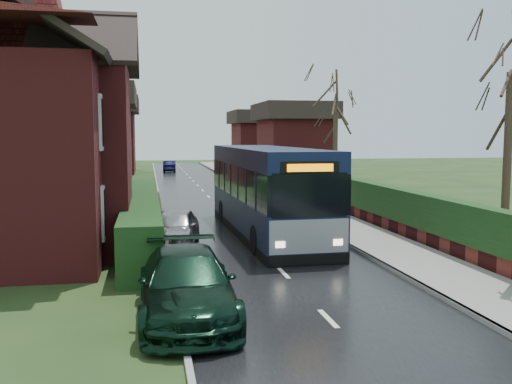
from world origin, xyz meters
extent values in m
plane|color=#394E21|center=(0.00, 0.00, 0.00)|extent=(140.00, 140.00, 0.00)
cube|color=black|center=(0.00, 10.00, 0.01)|extent=(6.00, 100.00, 0.02)
cube|color=slate|center=(4.25, 10.00, 0.07)|extent=(2.50, 100.00, 0.14)
cube|color=gray|center=(3.05, 10.00, 0.07)|extent=(0.12, 100.00, 0.14)
cube|color=gray|center=(-3.05, 10.00, 0.05)|extent=(0.12, 100.00, 0.10)
cube|color=black|center=(-3.90, 5.00, 0.80)|extent=(1.20, 16.00, 1.60)
cube|color=maroon|center=(5.80, 10.00, 0.30)|extent=(0.30, 50.00, 0.60)
cube|color=black|center=(5.80, 10.00, 1.20)|extent=(0.60, 50.00, 1.20)
cube|color=maroon|center=(-5.50, 2.00, 3.00)|extent=(2.50, 4.00, 6.00)
cube|color=brown|center=(-8.00, 9.00, 9.20)|extent=(0.90, 1.40, 2.20)
cube|color=silver|center=(-4.95, 0.00, 1.60)|extent=(0.08, 1.20, 1.60)
cube|color=black|center=(-4.92, 0.00, 1.60)|extent=(0.03, 0.95, 1.35)
cube|color=silver|center=(-4.95, 0.00, 4.20)|extent=(0.08, 1.20, 1.60)
cube|color=black|center=(-4.92, 0.00, 4.20)|extent=(0.03, 0.95, 1.35)
cube|color=silver|center=(-4.95, 4.00, 1.60)|extent=(0.08, 1.20, 1.60)
cube|color=black|center=(-4.92, 4.00, 1.60)|extent=(0.03, 0.95, 1.35)
cube|color=silver|center=(-4.95, 4.00, 4.20)|extent=(0.08, 1.20, 1.60)
cube|color=black|center=(-4.92, 4.00, 4.20)|extent=(0.03, 0.95, 1.35)
cube|color=silver|center=(-4.95, 8.00, 1.60)|extent=(0.08, 1.20, 1.60)
cube|color=black|center=(-4.92, 8.00, 1.60)|extent=(0.03, 0.95, 1.35)
cube|color=silver|center=(-4.95, 8.00, 4.20)|extent=(0.08, 1.20, 1.60)
cube|color=black|center=(-4.92, 8.00, 4.20)|extent=(0.03, 0.95, 1.35)
cube|color=silver|center=(-4.95, 10.50, 1.60)|extent=(0.08, 1.20, 1.60)
cube|color=black|center=(-4.92, 10.50, 1.60)|extent=(0.03, 0.95, 1.35)
cube|color=silver|center=(-4.95, 10.50, 4.20)|extent=(0.08, 1.20, 1.60)
cube|color=black|center=(-4.92, 10.50, 4.20)|extent=(0.03, 0.95, 1.35)
cube|color=#0E1732|center=(0.80, 4.19, 0.92)|extent=(2.77, 11.10, 1.14)
cube|color=black|center=(0.80, 4.19, 2.10)|extent=(2.79, 11.10, 1.20)
cube|color=#0E1732|center=(0.80, 4.19, 3.03)|extent=(2.77, 11.10, 0.66)
cube|color=black|center=(0.80, 4.19, 0.18)|extent=(2.77, 11.10, 0.35)
cube|color=gray|center=(0.93, -1.28, 0.90)|extent=(2.41, 0.18, 1.00)
cube|color=black|center=(0.93, -1.31, 2.11)|extent=(2.26, 0.13, 1.31)
cube|color=black|center=(0.93, -1.31, 2.91)|extent=(1.76, 0.12, 0.35)
cube|color=#FF8C00|center=(0.93, -1.35, 2.91)|extent=(1.38, 0.07, 0.22)
cube|color=black|center=(0.93, -1.29, 0.22)|extent=(2.46, 0.20, 0.30)
cube|color=#FFF2CC|center=(0.05, -1.36, 0.70)|extent=(0.28, 0.06, 0.18)
cube|color=#FFF2CC|center=(1.81, -1.32, 0.70)|extent=(0.28, 0.06, 0.18)
cylinder|color=black|center=(-0.25, 0.63, 0.48)|extent=(0.30, 0.97, 0.96)
cylinder|color=black|center=(2.02, 0.69, 0.48)|extent=(0.30, 0.97, 0.96)
cylinder|color=black|center=(-0.42, 7.70, 0.48)|extent=(0.30, 0.97, 0.96)
cylinder|color=black|center=(1.85, 7.75, 0.48)|extent=(0.30, 0.97, 0.96)
imported|color=#AAA9AE|center=(-2.80, 2.39, 0.66)|extent=(2.13, 4.07, 1.32)
imported|color=black|center=(-2.90, -5.31, 0.71)|extent=(2.01, 4.87, 1.41)
imported|color=black|center=(-1.49, 42.56, 0.59)|extent=(1.45, 3.66, 1.19)
cylinder|color=slate|center=(3.20, 2.30, 1.34)|extent=(0.08, 0.08, 2.69)
cube|color=silver|center=(3.20, 2.30, 2.50)|extent=(0.21, 0.40, 0.31)
cube|color=silver|center=(3.20, 2.30, 2.11)|extent=(0.18, 0.36, 0.27)
cylinder|color=#362820|center=(8.83, 1.02, 3.01)|extent=(0.29, 0.29, 6.03)
cylinder|color=#382C21|center=(8.69, 19.47, 3.01)|extent=(0.32, 0.32, 6.01)
camera|label=1|loc=(-3.64, -17.12, 3.86)|focal=40.00mm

